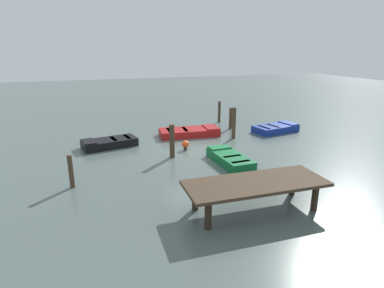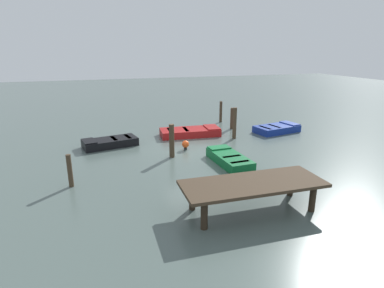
{
  "view_description": "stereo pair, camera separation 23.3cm",
  "coord_description": "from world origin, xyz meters",
  "views": [
    {
      "loc": [
        4.78,
        13.98,
        4.85
      ],
      "look_at": [
        0.0,
        0.0,
        0.35
      ],
      "focal_mm": 29.46,
      "sensor_mm": 36.0,
      "label": 1
    },
    {
      "loc": [
        4.56,
        14.05,
        4.85
      ],
      "look_at": [
        0.0,
        0.0,
        0.35
      ],
      "focal_mm": 29.46,
      "sensor_mm": 36.0,
      "label": 2
    }
  ],
  "objects": [
    {
      "name": "rowboat_black",
      "position": [
        3.8,
        -2.01,
        0.22
      ],
      "size": [
        2.88,
        1.72,
        0.46
      ],
      "rotation": [
        0.0,
        0.0,
        0.2
      ],
      "color": "black",
      "rests_on": "ground_plane"
    },
    {
      "name": "dock_segment",
      "position": [
        0.07,
        6.24,
        0.83
      ],
      "size": [
        4.44,
        1.76,
        0.95
      ],
      "rotation": [
        0.0,
        0.0,
        -0.02
      ],
      "color": "#423323",
      "rests_on": "ground_plane"
    },
    {
      "name": "mooring_piling_mid_left",
      "position": [
        -2.95,
        -1.42,
        0.87
      ],
      "size": [
        0.21,
        0.21,
        1.74
      ],
      "primitive_type": "cylinder",
      "color": "#423323",
      "rests_on": "ground_plane"
    },
    {
      "name": "mooring_piling_near_left",
      "position": [
        -3.83,
        -5.45,
        0.71
      ],
      "size": [
        0.19,
        0.19,
        1.43
      ],
      "primitive_type": "cylinder",
      "color": "#423323",
      "rests_on": "ground_plane"
    },
    {
      "name": "mooring_piling_far_left",
      "position": [
        5.49,
        2.63,
        0.61
      ],
      "size": [
        0.17,
        0.17,
        1.23
      ],
      "primitive_type": "cylinder",
      "color": "#423323",
      "rests_on": "ground_plane"
    },
    {
      "name": "mooring_piling_mid_right",
      "position": [
        1.17,
        0.6,
        0.78
      ],
      "size": [
        0.24,
        0.24,
        1.56
      ],
      "primitive_type": "cylinder",
      "color": "#423323",
      "rests_on": "ground_plane"
    },
    {
      "name": "mooring_piling_near_right",
      "position": [
        -3.78,
        -3.52,
        0.66
      ],
      "size": [
        0.23,
        0.23,
        1.31
      ],
      "primitive_type": "cylinder",
      "color": "#423323",
      "rests_on": "ground_plane"
    },
    {
      "name": "rowboat_blue",
      "position": [
        -6.0,
        -1.88,
        0.22
      ],
      "size": [
        2.88,
        1.82,
        0.46
      ],
      "rotation": [
        0.0,
        0.0,
        3.33
      ],
      "color": "navy",
      "rests_on": "ground_plane"
    },
    {
      "name": "marker_buoy",
      "position": [
        0.26,
        -0.24,
        0.29
      ],
      "size": [
        0.36,
        0.36,
        0.48
      ],
      "color": "#262626",
      "rests_on": "ground_plane"
    },
    {
      "name": "rowboat_red",
      "position": [
        -0.79,
        -2.73,
        0.22
      ],
      "size": [
        3.48,
        1.69,
        0.46
      ],
      "rotation": [
        0.0,
        0.0,
        3.06
      ],
      "color": "maroon",
      "rests_on": "ground_plane"
    },
    {
      "name": "ground_plane",
      "position": [
        0.0,
        0.0,
        0.0
      ],
      "size": [
        80.0,
        80.0,
        0.0
      ],
      "primitive_type": "plane",
      "color": "#4C5B56"
    },
    {
      "name": "rowboat_green",
      "position": [
        -1.0,
        2.18,
        0.22
      ],
      "size": [
        1.22,
        2.7,
        0.46
      ],
      "rotation": [
        0.0,
        0.0,
        4.76
      ],
      "color": "#0F602D",
      "rests_on": "ground_plane"
    }
  ]
}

